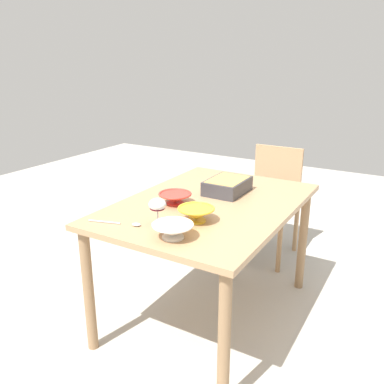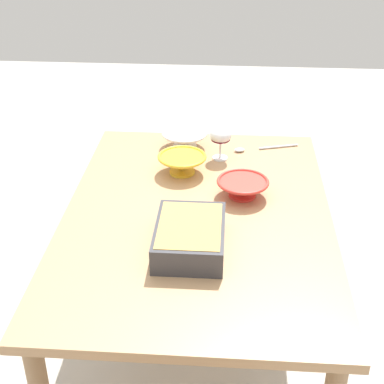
{
  "view_description": "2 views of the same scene",
  "coord_description": "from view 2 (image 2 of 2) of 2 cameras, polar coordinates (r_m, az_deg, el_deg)",
  "views": [
    {
      "loc": [
        1.93,
        1.02,
        1.52
      ],
      "look_at": [
        0.12,
        -0.05,
        0.83
      ],
      "focal_mm": 37.75,
      "sensor_mm": 36.0,
      "label": 1
    },
    {
      "loc": [
        -1.67,
        -0.1,
        1.8
      ],
      "look_at": [
        0.07,
        0.02,
        0.78
      ],
      "focal_mm": 53.8,
      "sensor_mm": 36.0,
      "label": 2
    }
  ],
  "objects": [
    {
      "name": "ground_plane",
      "position": [
        2.46,
        0.46,
        -16.97
      ],
      "size": [
        8.0,
        8.0,
        0.0
      ],
      "primitive_type": "plane",
      "color": "#B2ADA3"
    },
    {
      "name": "dining_table",
      "position": [
        2.03,
        0.53,
        -4.19
      ],
      "size": [
        1.32,
        0.92,
        0.74
      ],
      "color": "tan",
      "rests_on": "ground_plane"
    },
    {
      "name": "wine_glass",
      "position": [
        2.3,
        2.85,
        5.49
      ],
      "size": [
        0.09,
        0.09,
        0.14
      ],
      "color": "white",
      "rests_on": "dining_table"
    },
    {
      "name": "casserole_dish",
      "position": [
        1.78,
        -0.21,
        -4.33
      ],
      "size": [
        0.29,
        0.21,
        0.09
      ],
      "color": "#38383D",
      "rests_on": "dining_table"
    },
    {
      "name": "mixing_bowl",
      "position": [
        2.22,
        -0.99,
        2.91
      ],
      "size": [
        0.19,
        0.19,
        0.08
      ],
      "color": "yellow",
      "rests_on": "dining_table"
    },
    {
      "name": "small_bowl",
      "position": [
        2.07,
        5.04,
        0.51
      ],
      "size": [
        0.19,
        0.19,
        0.07
      ],
      "color": "red",
      "rests_on": "dining_table"
    },
    {
      "name": "serving_bowl",
      "position": [
        2.42,
        -0.74,
        5.33
      ],
      "size": [
        0.19,
        0.19,
        0.07
      ],
      "color": "white",
      "rests_on": "dining_table"
    },
    {
      "name": "serving_spoon",
      "position": [
        2.42,
        6.18,
        4.3
      ],
      "size": [
        0.1,
        0.27,
        0.01
      ],
      "color": "silver",
      "rests_on": "dining_table"
    }
  ]
}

